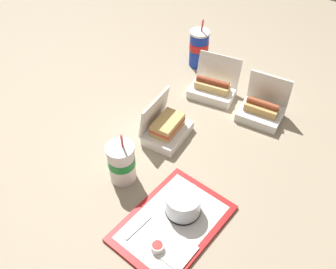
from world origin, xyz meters
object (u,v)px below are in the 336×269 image
object	(u,v)px
clamshell_hotdog_center	(262,110)
soda_cup_back	(199,48)
clamshell_sandwich_front	(166,128)
plastic_fork	(138,227)
cake_container	(183,203)
clamshell_hotdog_left	(212,88)
food_tray	(173,223)
soda_cup_center	(122,162)
ketchup_cup	(157,247)

from	to	relation	value
clamshell_hotdog_center	soda_cup_back	distance (m)	0.46
clamshell_sandwich_front	soda_cup_back	world-z (taller)	soda_cup_back
plastic_fork	soda_cup_back	world-z (taller)	soda_cup_back
cake_container	plastic_fork	bearing A→B (deg)	150.37
clamshell_hotdog_center	clamshell_hotdog_left	world-z (taller)	clamshell_hotdog_center
clamshell_hotdog_center	soda_cup_back	size ratio (longest dim) A/B	0.79
plastic_fork	clamshell_hotdog_left	xyz separation A→B (m)	(0.72, 0.16, 0.02)
food_tray	plastic_fork	world-z (taller)	plastic_fork
clamshell_hotdog_left	cake_container	bearing A→B (deg)	-157.81
food_tray	soda_cup_center	distance (m)	0.27
soda_cup_back	cake_container	bearing A→B (deg)	-150.97
cake_container	soda_cup_center	xyz separation A→B (m)	(-0.00, 0.25, 0.03)
food_tray	clamshell_sandwich_front	size ratio (longest dim) A/B	1.96
soda_cup_center	clamshell_sandwich_front	bearing A→B (deg)	-0.52
plastic_fork	clamshell_hotdog_center	world-z (taller)	clamshell_hotdog_center
ketchup_cup	clamshell_hotdog_left	distance (m)	0.79
clamshell_hotdog_left	soda_cup_back	distance (m)	0.25
cake_container	ketchup_cup	size ratio (longest dim) A/B	2.97
food_tray	cake_container	xyz separation A→B (m)	(0.06, -0.00, 0.04)
food_tray	soda_cup_back	distance (m)	0.91
clamshell_hotdog_center	clamshell_hotdog_left	bearing A→B (deg)	87.58
clamshell_sandwich_front	soda_cup_back	xyz separation A→B (m)	(0.50, 0.17, 0.05)
ketchup_cup	plastic_fork	bearing A→B (deg)	76.59
cake_container	clamshell_hotdog_left	xyz separation A→B (m)	(0.59, 0.24, -0.01)
clamshell_hotdog_left	soda_cup_center	distance (m)	0.59
soda_cup_back	plastic_fork	bearing A→B (deg)	-159.09
clamshell_sandwich_front	soda_cup_center	world-z (taller)	soda_cup_center
food_tray	cake_container	distance (m)	0.07
ketchup_cup	clamshell_hotdog_left	bearing A→B (deg)	18.87
soda_cup_center	food_tray	bearing A→B (deg)	-102.15
soda_cup_center	soda_cup_back	world-z (taller)	soda_cup_back
clamshell_hotdog_center	soda_cup_center	xyz separation A→B (m)	(-0.58, 0.26, 0.04)
clamshell_sandwich_front	clamshell_hotdog_left	distance (m)	0.33
cake_container	soda_cup_center	world-z (taller)	soda_cup_center
food_tray	clamshell_sandwich_front	world-z (taller)	clamshell_sandwich_front
cake_container	clamshell_hotdog_center	xyz separation A→B (m)	(0.58, -0.00, -0.01)
ketchup_cup	soda_cup_center	distance (m)	0.32
plastic_fork	soda_cup_back	xyz separation A→B (m)	(0.89, 0.34, 0.08)
ketchup_cup	plastic_fork	xyz separation A→B (m)	(0.02, 0.09, -0.01)
food_tray	soda_cup_back	world-z (taller)	soda_cup_back
cake_container	clamshell_sandwich_front	distance (m)	0.36
ketchup_cup	clamshell_sandwich_front	distance (m)	0.49
clamshell_sandwich_front	soda_cup_center	distance (m)	0.26
clamshell_hotdog_center	ketchup_cup	bearing A→B (deg)	-178.92
clamshell_hotdog_center	clamshell_sandwich_front	bearing A→B (deg)	141.76
cake_container	clamshell_sandwich_front	world-z (taller)	clamshell_sandwich_front
ketchup_cup	food_tray	bearing A→B (deg)	9.11
plastic_fork	soda_cup_center	size ratio (longest dim) A/B	0.51
plastic_fork	clamshell_sandwich_front	bearing A→B (deg)	30.14
soda_cup_center	clamshell_hotdog_left	bearing A→B (deg)	-1.39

